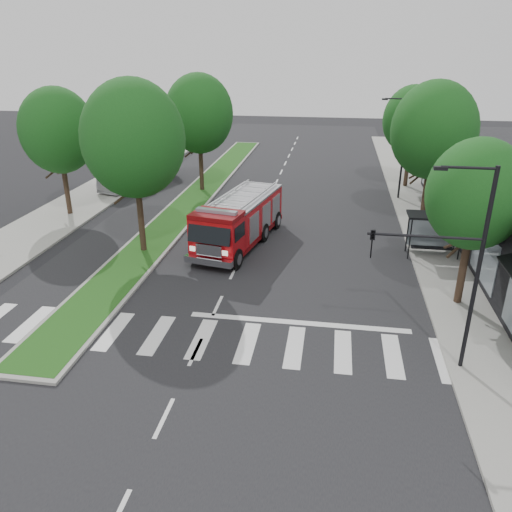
{
  "coord_description": "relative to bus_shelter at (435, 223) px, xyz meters",
  "views": [
    {
      "loc": [
        5.18,
        -20.76,
        11.64
      ],
      "look_at": [
        1.54,
        2.21,
        1.8
      ],
      "focal_mm": 35.0,
      "sensor_mm": 36.0,
      "label": 1
    }
  ],
  "objects": [
    {
      "name": "tree_right_near",
      "position": [
        0.3,
        -6.15,
        3.47
      ],
      "size": [
        4.4,
        4.4,
        8.05
      ],
      "color": "black",
      "rests_on": "ground"
    },
    {
      "name": "streetlight_right_near",
      "position": [
        -1.59,
        -11.65,
        2.63
      ],
      "size": [
        4.08,
        0.22,
        8.0
      ],
      "color": "black",
      "rests_on": "ground"
    },
    {
      "name": "ground",
      "position": [
        -11.2,
        -8.15,
        -2.04
      ],
      "size": [
        140.0,
        140.0,
        0.0
      ],
      "primitive_type": "plane",
      "color": "black",
      "rests_on": "ground"
    },
    {
      "name": "fire_engine",
      "position": [
        -11.67,
        0.06,
        -0.47
      ],
      "size": [
        4.57,
        9.77,
        3.26
      ],
      "rotation": [
        0.0,
        0.0,
        -0.2
      ],
      "color": "#670509",
      "rests_on": "ground"
    },
    {
      "name": "tree_median_near",
      "position": [
        -17.2,
        -2.15,
        4.77
      ],
      "size": [
        5.8,
        5.8,
        10.16
      ],
      "color": "black",
      "rests_on": "ground"
    },
    {
      "name": "tree_left_mid",
      "position": [
        -25.2,
        3.85,
        4.12
      ],
      "size": [
        5.2,
        5.2,
        9.16
      ],
      "color": "black",
      "rests_on": "ground"
    },
    {
      "name": "tree_median_far",
      "position": [
        -17.2,
        11.85,
        4.45
      ],
      "size": [
        5.6,
        5.6,
        9.72
      ],
      "color": "black",
      "rests_on": "ground"
    },
    {
      "name": "tree_right_mid",
      "position": [
        0.3,
        5.85,
        4.45
      ],
      "size": [
        5.6,
        5.6,
        9.72
      ],
      "color": "black",
      "rests_on": "ground"
    },
    {
      "name": "sidewalk_left",
      "position": [
        -25.7,
        1.85,
        -1.96
      ],
      "size": [
        5.0,
        80.0,
        0.15
      ],
      "primitive_type": "cube",
      "color": "gray",
      "rests_on": "ground"
    },
    {
      "name": "bus_shelter",
      "position": [
        0.0,
        0.0,
        0.0
      ],
      "size": [
        3.2,
        1.6,
        2.61
      ],
      "color": "black",
      "rests_on": "ground"
    },
    {
      "name": "median",
      "position": [
        -17.2,
        9.85,
        -1.96
      ],
      "size": [
        3.0,
        50.0,
        0.15
      ],
      "color": "gray",
      "rests_on": "ground"
    },
    {
      "name": "tree_right_far",
      "position": [
        0.3,
        15.85,
        3.8
      ],
      "size": [
        5.0,
        5.0,
        8.73
      ],
      "color": "black",
      "rests_on": "ground"
    },
    {
      "name": "sidewalk_right",
      "position": [
        1.3,
        1.85,
        -1.96
      ],
      "size": [
        5.0,
        80.0,
        0.15
      ],
      "primitive_type": "cube",
      "color": "gray",
      "rests_on": "ground"
    },
    {
      "name": "city_bus",
      "position": [
        -23.2,
        12.88,
        -0.79
      ],
      "size": [
        4.55,
        9.18,
        2.49
      ],
      "primitive_type": "imported",
      "rotation": [
        0.0,
        0.0,
        -0.29
      ],
      "color": "#B1B1B5",
      "rests_on": "ground"
    },
    {
      "name": "streetlight_right_far",
      "position": [
        -0.85,
        11.85,
        2.44
      ],
      "size": [
        2.11,
        0.2,
        8.0
      ],
      "color": "black",
      "rests_on": "ground"
    }
  ]
}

